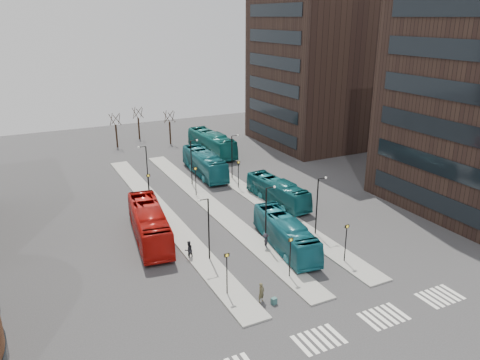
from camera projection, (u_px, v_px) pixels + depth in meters
name	position (u px, v px, depth m)	size (l,w,h in m)	color
island_left	(164.00, 214.00, 53.60)	(2.50, 45.00, 0.15)	gray
island_mid	(212.00, 206.00, 56.14)	(2.50, 45.00, 0.15)	gray
island_right	(255.00, 197.00, 58.68)	(2.50, 45.00, 0.15)	gray
suitcase	(274.00, 301.00, 36.96)	(0.43, 0.34, 0.54)	navy
red_bus	(149.00, 223.00, 47.35)	(2.89, 12.36, 3.44)	#B3120D
teal_bus_a	(285.00, 233.00, 45.60)	(2.57, 11.00, 3.06)	#166372
teal_bus_b	(204.00, 163.00, 66.85)	(2.84, 12.12, 3.38)	#15636D
teal_bus_c	(278.00, 191.00, 56.76)	(2.46, 10.50, 2.93)	#135960
teal_bus_d	(212.00, 143.00, 77.10)	(3.03, 12.93, 3.60)	#146764
traveller	(261.00, 293.00, 37.08)	(0.61, 0.40, 1.68)	#49442C
commuter_a	(189.00, 250.00, 43.80)	(0.85, 0.66, 1.75)	black
commuter_b	(281.00, 239.00, 45.74)	(1.09, 0.45, 1.86)	black
commuter_c	(266.00, 241.00, 45.62)	(1.04, 0.60, 1.62)	black
crosswalk_stripes	(350.00, 328.00, 34.13)	(22.35, 2.40, 0.01)	silver
tower_far	(323.00, 56.00, 80.77)	(20.12, 20.00, 30.00)	black
sign_poles	(234.00, 208.00, 49.30)	(12.45, 22.12, 3.65)	black
lamp_posts	(223.00, 182.00, 53.57)	(14.04, 20.24, 6.12)	black
bare_trees	(142.00, 128.00, 83.09)	(10.97, 8.14, 5.90)	black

